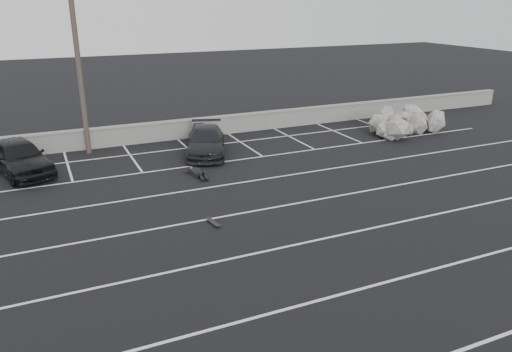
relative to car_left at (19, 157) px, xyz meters
name	(u,v)px	position (x,y,z in m)	size (l,w,h in m)	color
ground	(268,251)	(7.00, -11.13, -0.80)	(120.00, 120.00, 0.00)	black
seawall	(159,131)	(7.00, 2.87, -0.25)	(50.00, 0.45, 1.06)	gray
stall_lines	(217,202)	(6.92, -6.73, -0.79)	(36.00, 20.05, 0.01)	silver
car_left	(19,157)	(0.00, 0.00, 0.00)	(1.88, 4.67, 1.59)	black
car_right	(206,141)	(8.58, -0.52, -0.13)	(1.86, 4.57, 1.33)	black
utility_pole	(78,56)	(3.15, 2.07, 4.07)	(1.28, 0.26, 9.61)	#4C4238
trash_bin	(199,131)	(9.17, 2.47, -0.37)	(0.73, 0.73, 0.84)	#29282B
riprap_pile	(403,125)	(20.30, -1.40, -0.29)	(4.95, 3.64, 1.36)	#A9A59E
person	(195,170)	(7.11, -3.34, -0.58)	(1.05, 2.20, 0.42)	black
skateboard	(213,223)	(6.10, -8.60, -0.73)	(0.27, 0.71, 0.08)	black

